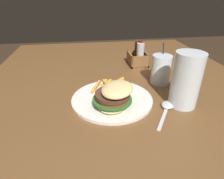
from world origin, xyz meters
TOP-DOWN VIEW (x-y plane):
  - dining_table at (0.00, 0.00)m, footprint 1.64×1.12m
  - meal_plate_near at (0.02, -0.05)m, footprint 0.28×0.28m
  - beer_glass at (0.05, 0.18)m, footprint 0.09×0.09m
  - juice_glass at (-0.11, 0.17)m, footprint 0.08×0.08m
  - spoon at (0.07, 0.12)m, footprint 0.15×0.11m
  - condiment_caddy at (-0.33, 0.14)m, footprint 0.11×0.09m

SIDE VIEW (x-z plane):
  - dining_table at x=0.00m, z-range 0.26..1.02m
  - spoon at x=0.07m, z-range 0.76..0.77m
  - meal_plate_near at x=0.02m, z-range 0.74..0.83m
  - condiment_caddy at x=-0.33m, z-range 0.75..0.86m
  - juice_glass at x=-0.11m, z-range 0.73..0.89m
  - beer_glass at x=0.05m, z-range 0.75..0.93m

